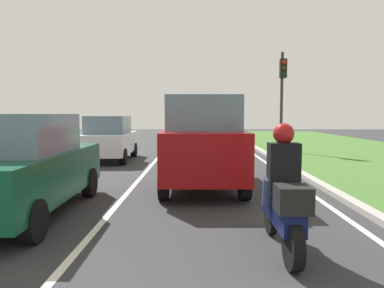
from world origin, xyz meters
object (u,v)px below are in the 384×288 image
at_px(car_suv_ahead, 202,141).
at_px(traffic_light_near_right, 282,86).
at_px(rider_person, 283,164).
at_px(car_sedan_left_lane, 21,166).
at_px(motorcycle, 283,211).
at_px(car_hatchback_far, 110,139).

xyz_separation_m(car_suv_ahead, traffic_light_near_right, (3.99, 8.19, 2.04)).
relative_size(car_suv_ahead, rider_person, 3.89).
relative_size(car_sedan_left_lane, traffic_light_near_right, 0.90).
xyz_separation_m(car_suv_ahead, car_sedan_left_lane, (-3.34, -2.70, -0.25)).
height_order(car_sedan_left_lane, traffic_light_near_right, traffic_light_near_right).
distance_m(car_suv_ahead, motorcycle, 4.60).
bearing_deg(rider_person, car_suv_ahead, 103.11).
bearing_deg(car_hatchback_far, motorcycle, -65.07).
xyz_separation_m(car_suv_ahead, motorcycle, (1.01, -4.45, -0.60)).
distance_m(motorcycle, rider_person, 0.62).
relative_size(car_suv_ahead, motorcycle, 2.39).
xyz_separation_m(car_hatchback_far, motorcycle, (4.60, -9.51, -0.31)).
bearing_deg(rider_person, traffic_light_near_right, 76.93).
bearing_deg(car_suv_ahead, motorcycle, -78.40).
bearing_deg(motorcycle, car_hatchback_far, 116.05).
relative_size(car_suv_ahead, car_hatchback_far, 1.22).
height_order(car_hatchback_far, rider_person, car_hatchback_far).
relative_size(car_hatchback_far, motorcycle, 1.96).
distance_m(car_suv_ahead, car_hatchback_far, 6.21).
distance_m(car_suv_ahead, traffic_light_near_right, 9.33).
relative_size(car_suv_ahead, car_sedan_left_lane, 1.05).
relative_size(motorcycle, rider_person, 1.63).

